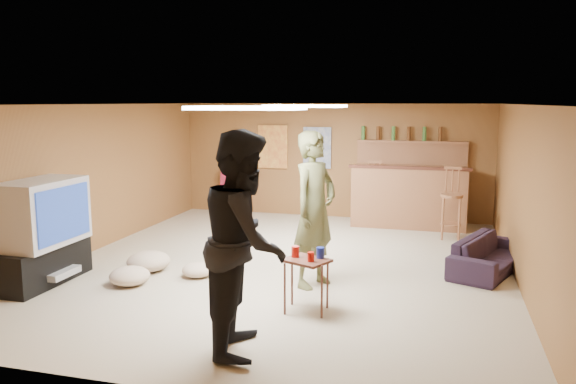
% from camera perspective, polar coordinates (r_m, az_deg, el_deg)
% --- Properties ---
extents(ground, '(7.00, 7.00, 0.00)m').
position_cam_1_polar(ground, '(7.80, -0.39, -7.50)').
color(ground, tan).
rests_on(ground, ground).
extents(ceiling, '(6.00, 7.00, 0.02)m').
position_cam_1_polar(ceiling, '(7.47, -0.41, 8.89)').
color(ceiling, silver).
rests_on(ceiling, ground).
extents(wall_back, '(6.00, 0.02, 2.20)m').
position_cam_1_polar(wall_back, '(10.94, 4.55, 3.18)').
color(wall_back, brown).
rests_on(wall_back, ground).
extents(wall_front, '(6.00, 0.02, 2.20)m').
position_cam_1_polar(wall_front, '(4.36, -12.96, -6.20)').
color(wall_front, brown).
rests_on(wall_front, ground).
extents(wall_left, '(0.02, 7.00, 2.20)m').
position_cam_1_polar(wall_left, '(8.84, -19.48, 1.25)').
color(wall_left, brown).
rests_on(wall_left, ground).
extents(wall_right, '(0.02, 7.00, 2.20)m').
position_cam_1_polar(wall_right, '(7.35, 22.75, -0.45)').
color(wall_right, brown).
rests_on(wall_right, ground).
extents(tv_stand, '(0.55, 1.30, 0.50)m').
position_cam_1_polar(tv_stand, '(7.66, -23.79, -6.65)').
color(tv_stand, black).
rests_on(tv_stand, ground).
extents(dvd_box, '(0.35, 0.50, 0.08)m').
position_cam_1_polar(dvd_box, '(7.56, -22.43, -7.57)').
color(dvd_box, '#B2B2B7').
rests_on(dvd_box, tv_stand).
extents(tv_body, '(0.60, 1.10, 0.80)m').
position_cam_1_polar(tv_body, '(7.48, -23.69, -1.91)').
color(tv_body, '#B2B2B7').
rests_on(tv_body, tv_stand).
extents(tv_screen, '(0.02, 0.95, 0.65)m').
position_cam_1_polar(tv_screen, '(7.29, -21.79, -2.06)').
color(tv_screen, navy).
rests_on(tv_screen, tv_body).
extents(bar_counter, '(2.00, 0.60, 1.10)m').
position_cam_1_polar(bar_counter, '(10.29, 12.16, -0.47)').
color(bar_counter, brown).
rests_on(bar_counter, ground).
extents(bar_lip, '(2.10, 0.12, 0.05)m').
position_cam_1_polar(bar_lip, '(9.97, 12.19, 2.42)').
color(bar_lip, '#411E14').
rests_on(bar_lip, bar_counter).
extents(bar_shelf, '(2.00, 0.18, 0.05)m').
position_cam_1_polar(bar_shelf, '(10.63, 12.47, 4.98)').
color(bar_shelf, brown).
rests_on(bar_shelf, bar_backing).
extents(bar_backing, '(2.00, 0.14, 0.60)m').
position_cam_1_polar(bar_backing, '(10.68, 12.42, 3.38)').
color(bar_backing, brown).
rests_on(bar_backing, bar_counter).
extents(poster_left, '(0.60, 0.03, 0.85)m').
position_cam_1_polar(poster_left, '(11.16, -1.56, 4.61)').
color(poster_left, '#BF3F26').
rests_on(poster_left, wall_back).
extents(poster_right, '(0.55, 0.03, 0.80)m').
position_cam_1_polar(poster_right, '(10.94, 2.98, 4.51)').
color(poster_right, '#334C99').
rests_on(poster_right, wall_back).
extents(folding_chair_stack, '(0.50, 0.26, 0.91)m').
position_cam_1_polar(folding_chair_stack, '(11.37, -5.63, 0.09)').
color(folding_chair_stack, '#A91F3B').
rests_on(folding_chair_stack, ground).
extents(ceiling_panel_front, '(1.20, 0.60, 0.04)m').
position_cam_1_polar(ceiling_panel_front, '(6.04, -4.29, 8.51)').
color(ceiling_panel_front, white).
rests_on(ceiling_panel_front, ceiling).
extents(ceiling_panel_back, '(1.20, 0.60, 0.04)m').
position_cam_1_polar(ceiling_panel_back, '(8.63, 1.76, 8.72)').
color(ceiling_panel_back, white).
rests_on(ceiling_panel_back, ceiling).
extents(person_olive, '(0.70, 0.82, 1.90)m').
position_cam_1_polar(person_olive, '(6.79, 2.72, -1.78)').
color(person_olive, brown).
rests_on(person_olive, ground).
extents(person_black, '(0.94, 1.11, 2.00)m').
position_cam_1_polar(person_black, '(5.05, -4.39, -5.03)').
color(person_black, black).
rests_on(person_black, ground).
extents(sofa, '(1.15, 1.68, 0.46)m').
position_cam_1_polar(sofa, '(7.95, 19.78, -6.01)').
color(sofa, black).
rests_on(sofa, ground).
extents(tray_table, '(0.55, 0.51, 0.58)m').
position_cam_1_polar(tray_table, '(6.10, 1.89, -9.45)').
color(tray_table, '#411E14').
rests_on(tray_table, ground).
extents(cup_red_near, '(0.10, 0.10, 0.12)m').
position_cam_1_polar(cup_red_near, '(6.08, 0.74, -6.07)').
color(cup_red_near, '#AD140B').
rests_on(cup_red_near, tray_table).
extents(cup_red_far, '(0.08, 0.08, 0.10)m').
position_cam_1_polar(cup_red_far, '(5.92, 2.33, -6.60)').
color(cup_red_far, '#AD140B').
rests_on(cup_red_far, tray_table).
extents(cup_blue, '(0.10, 0.10, 0.12)m').
position_cam_1_polar(cup_blue, '(6.04, 3.30, -6.18)').
color(cup_blue, navy).
rests_on(cup_blue, tray_table).
extents(bar_stool_left, '(0.42, 0.42, 1.11)m').
position_cam_1_polar(bar_stool_left, '(10.23, 8.59, -0.39)').
color(bar_stool_left, brown).
rests_on(bar_stool_left, ground).
extents(bar_stool_right, '(0.44, 0.44, 1.32)m').
position_cam_1_polar(bar_stool_right, '(9.53, 16.30, -0.73)').
color(bar_stool_right, brown).
rests_on(bar_stool_right, ground).
extents(cushion_near_tv, '(0.63, 0.63, 0.26)m').
position_cam_1_polar(cushion_near_tv, '(7.77, -13.98, -6.84)').
color(cushion_near_tv, tan).
rests_on(cushion_near_tv, ground).
extents(cushion_mid, '(0.47, 0.47, 0.18)m').
position_cam_1_polar(cushion_mid, '(7.40, -9.18, -7.82)').
color(cushion_mid, tan).
rests_on(cushion_mid, ground).
extents(cushion_far, '(0.57, 0.57, 0.22)m').
position_cam_1_polar(cushion_far, '(7.26, -15.79, -8.20)').
color(cushion_far, tan).
rests_on(cushion_far, ground).
extents(bottle_row, '(1.48, 0.08, 0.26)m').
position_cam_1_polar(bottle_row, '(10.61, 11.41, 5.85)').
color(bottle_row, '#3F7233').
rests_on(bottle_row, bar_shelf).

